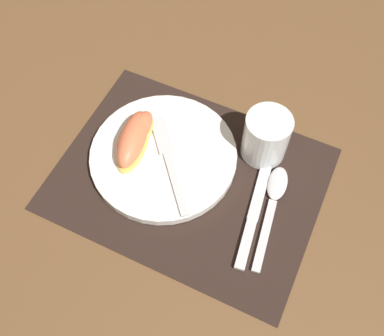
% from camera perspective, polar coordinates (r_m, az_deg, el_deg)
% --- Properties ---
extents(ground_plane, '(3.00, 3.00, 0.00)m').
position_cam_1_polar(ground_plane, '(0.78, -0.37, -1.36)').
color(ground_plane, brown).
extents(placemat, '(0.45, 0.34, 0.00)m').
position_cam_1_polar(placemat, '(0.78, -0.37, -1.29)').
color(placemat, black).
rests_on(placemat, ground_plane).
extents(plate, '(0.26, 0.26, 0.02)m').
position_cam_1_polar(plate, '(0.79, -3.63, 1.58)').
color(plate, white).
rests_on(plate, placemat).
extents(juice_glass, '(0.08, 0.08, 0.09)m').
position_cam_1_polar(juice_glass, '(0.78, 9.32, 3.72)').
color(juice_glass, silver).
rests_on(juice_glass, placemat).
extents(knife, '(0.05, 0.22, 0.01)m').
position_cam_1_polar(knife, '(0.75, 7.92, -5.54)').
color(knife, silver).
rests_on(knife, placemat).
extents(spoon, '(0.05, 0.20, 0.01)m').
position_cam_1_polar(spoon, '(0.77, 10.38, -3.58)').
color(spoon, silver).
rests_on(spoon, placemat).
extents(fork, '(0.15, 0.16, 0.00)m').
position_cam_1_polar(fork, '(0.78, -3.05, 1.41)').
color(fork, silver).
rests_on(fork, plate).
extents(citrus_wedge_0, '(0.05, 0.10, 0.04)m').
position_cam_1_polar(citrus_wedge_0, '(0.80, -7.25, 4.45)').
color(citrus_wedge_0, '#F7C656').
rests_on(citrus_wedge_0, plate).
extents(citrus_wedge_1, '(0.07, 0.13, 0.04)m').
position_cam_1_polar(citrus_wedge_1, '(0.79, -7.52, 3.58)').
color(citrus_wedge_1, '#F7C656').
rests_on(citrus_wedge_1, plate).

